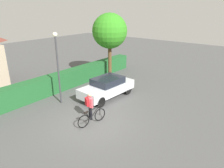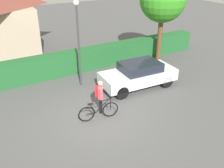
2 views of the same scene
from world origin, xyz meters
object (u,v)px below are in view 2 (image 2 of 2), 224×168
(person_rider, at_px, (100,94))
(parked_car_near, at_px, (139,74))
(street_lamp, at_px, (78,33))
(bicycle, at_px, (99,111))

(person_rider, bearing_deg, parked_car_near, 22.16)
(person_rider, height_order, street_lamp, street_lamp)
(bicycle, bearing_deg, person_rider, 56.16)
(parked_car_near, relative_size, street_lamp, 0.91)
(street_lamp, bearing_deg, person_rider, -96.63)
(bicycle, relative_size, street_lamp, 0.39)
(bicycle, xyz_separation_m, street_lamp, (0.64, 3.39, 2.50))
(bicycle, xyz_separation_m, person_rider, (0.30, 0.45, 0.55))
(parked_car_near, height_order, bicycle, parked_car_near)
(parked_car_near, distance_m, person_rider, 3.18)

